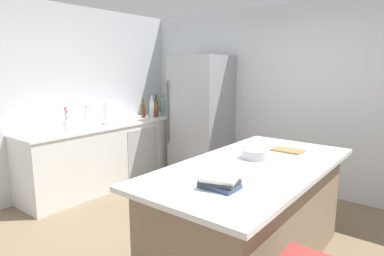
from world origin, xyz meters
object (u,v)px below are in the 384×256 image
wine_bottle (156,108)px  cutting_board (288,150)px  sink_faucet (86,115)px  flower_vase (66,123)px  cookbook_stack (220,182)px  syrup_bottle (143,111)px  vinegar_bottle (171,107)px  gin_bottle (163,107)px  refrigerator (201,118)px  kitchen_island (252,215)px  soda_bottle (152,108)px  mixing_bowl (255,154)px  paper_towel_roll (106,115)px  whiskey_bottle (156,110)px  olive_oil_bottle (163,107)px

wine_bottle → cutting_board: 2.89m
sink_faucet → flower_vase: (0.02, -0.32, -0.07)m
cookbook_stack → syrup_bottle: bearing=145.1°
vinegar_bottle → cutting_board: vinegar_bottle is taller
vinegar_bottle → gin_bottle: bearing=-93.9°
refrigerator → syrup_bottle: size_ratio=6.25×
flower_vase → kitchen_island: bearing=2.0°
flower_vase → soda_bottle: size_ratio=0.81×
sink_faucet → mixing_bowl: size_ratio=1.18×
kitchen_island → flower_vase: size_ratio=7.07×
flower_vase → paper_towel_roll: size_ratio=0.99×
flower_vase → vinegar_bottle: bearing=87.1°
kitchen_island → soda_bottle: bearing=151.9°
refrigerator → sink_faucet: (-0.92, -1.47, 0.12)m
flower_vase → mixing_bowl: (2.62, 0.28, -0.04)m
refrigerator → syrup_bottle: (-0.89, -0.41, 0.08)m
wine_bottle → gin_bottle: bearing=64.9°
paper_towel_roll → wine_bottle: 1.07m
paper_towel_roll → vinegar_bottle: 1.36m
refrigerator → cutting_board: 2.15m
vinegar_bottle → mixing_bowl: vinegar_bottle is taller
paper_towel_roll → wine_bottle: bearing=91.5°
paper_towel_roll → gin_bottle: bearing=88.9°
syrup_bottle → cutting_board: (2.75, -0.67, -0.11)m
whiskey_bottle → soda_bottle: size_ratio=0.78×
kitchen_island → cookbook_stack: size_ratio=7.82×
gin_bottle → soda_bottle: bearing=-84.2°
mixing_bowl → refrigerator: bearing=138.8°
kitchen_island → cutting_board: 0.78m
flower_vase → cutting_board: bearing=14.5°
soda_bottle → gin_bottle: bearing=95.8°
cutting_board → gin_bottle: bearing=158.4°
gin_bottle → syrup_bottle: 0.40m
gin_bottle → whiskey_bottle: gin_bottle is taller
whiskey_bottle → syrup_bottle: bearing=-117.0°
refrigerator → gin_bottle: 0.82m
kitchen_island → olive_oil_bottle: (-2.70, 1.76, 0.59)m
flower_vase → paper_towel_roll: (0.06, 0.59, 0.04)m
vinegar_bottle → soda_bottle: 0.48m
soda_bottle → refrigerator: bearing=21.7°
refrigerator → sink_faucet: size_ratio=6.42×
kitchen_island → whiskey_bottle: whiskey_bottle is taller
sink_faucet → whiskey_bottle: (0.13, 1.25, -0.04)m
vinegar_bottle → cutting_board: 2.94m
gin_bottle → cutting_board: (2.67, -1.06, -0.13)m
refrigerator → cutting_board: refrigerator is taller
mixing_bowl → soda_bottle: bearing=154.5°
refrigerator → olive_oil_bottle: size_ratio=6.01×
kitchen_island → olive_oil_bottle: olive_oil_bottle is taller
soda_bottle → sink_faucet: bearing=-96.5°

